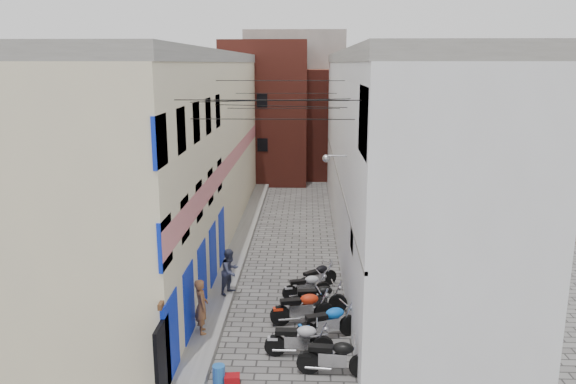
# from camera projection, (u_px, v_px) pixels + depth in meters

# --- Properties ---
(plinth) EXTENTS (0.90, 26.00, 0.25)m
(plinth) POSITION_uv_depth(u_px,v_px,m) (243.00, 238.00, 27.34)
(plinth) COLOR slate
(plinth) RESTS_ON ground
(building_left) EXTENTS (5.10, 27.00, 9.00)m
(building_left) POSITION_uv_depth(u_px,v_px,m) (179.00, 149.00, 26.41)
(building_left) COLOR beige
(building_left) RESTS_ON ground
(building_right) EXTENTS (5.94, 26.00, 9.00)m
(building_right) POSITION_uv_depth(u_px,v_px,m) (392.00, 150.00, 26.11)
(building_right) COLOR white
(building_right) RESTS_ON ground
(building_far_brick_left) EXTENTS (6.00, 6.00, 10.00)m
(building_far_brick_left) POSITION_uv_depth(u_px,v_px,m) (266.00, 112.00, 40.85)
(building_far_brick_left) COLOR maroon
(building_far_brick_left) RESTS_ON ground
(building_far_brick_right) EXTENTS (5.00, 6.00, 8.00)m
(building_far_brick_right) POSITION_uv_depth(u_px,v_px,m) (333.00, 123.00, 42.86)
(building_far_brick_right) COLOR maroon
(building_far_brick_right) RESTS_ON ground
(building_far_concrete) EXTENTS (8.00, 5.00, 11.00)m
(building_far_concrete) POSITION_uv_depth(u_px,v_px,m) (295.00, 100.00, 46.52)
(building_far_concrete) COLOR slate
(building_far_concrete) RESTS_ON ground
(far_shopfront) EXTENTS (2.00, 0.30, 2.40)m
(far_shopfront) POSITION_uv_depth(u_px,v_px,m) (292.00, 170.00, 38.91)
(far_shopfront) COLOR black
(far_shopfront) RESTS_ON ground
(overhead_wires) EXTENTS (5.80, 13.02, 1.32)m
(overhead_wires) POSITION_uv_depth(u_px,v_px,m) (278.00, 101.00, 20.48)
(overhead_wires) COLOR black
(overhead_wires) RESTS_ON ground
(motorcycle_a) EXTENTS (2.18, 0.88, 1.23)m
(motorcycle_a) POSITION_uv_depth(u_px,v_px,m) (335.00, 355.00, 15.44)
(motorcycle_a) COLOR black
(motorcycle_a) RESTS_ON ground
(motorcycle_b) EXTENTS (2.06, 0.66, 1.19)m
(motorcycle_b) POSITION_uv_depth(u_px,v_px,m) (299.00, 338.00, 16.46)
(motorcycle_b) COLOR #A9A8AD
(motorcycle_b) RESTS_ON ground
(motorcycle_c) EXTENTS (2.24, 1.45, 1.24)m
(motorcycle_c) POSITION_uv_depth(u_px,v_px,m) (328.00, 321.00, 17.48)
(motorcycle_c) COLOR blue
(motorcycle_c) RESTS_ON ground
(motorcycle_d) EXTENTS (2.27, 1.14, 1.26)m
(motorcycle_d) POSITION_uv_depth(u_px,v_px,m) (302.00, 306.00, 18.53)
(motorcycle_d) COLOR red
(motorcycle_d) RESTS_ON ground
(motorcycle_e) EXTENTS (2.12, 0.88, 1.19)m
(motorcycle_e) POSITION_uv_depth(u_px,v_px,m) (318.00, 297.00, 19.35)
(motorcycle_e) COLOR black
(motorcycle_e) RESTS_ON ground
(motorcycle_f) EXTENTS (1.93, 1.11, 1.07)m
(motorcycle_f) POSITION_uv_depth(u_px,v_px,m) (307.00, 285.00, 20.53)
(motorcycle_f) COLOR #AAAAAF
(motorcycle_f) RESTS_ON ground
(motorcycle_g) EXTENTS (1.81, 1.65, 1.08)m
(motorcycle_g) POSITION_uv_depth(u_px,v_px,m) (318.00, 275.00, 21.47)
(motorcycle_g) COLOR black
(motorcycle_g) RESTS_ON ground
(person_a) EXTENTS (0.60, 0.74, 1.75)m
(person_a) POSITION_uv_depth(u_px,v_px,m) (201.00, 306.00, 17.34)
(person_a) COLOR #935B35
(person_a) RESTS_ON plinth
(person_b) EXTENTS (0.97, 1.03, 1.68)m
(person_b) POSITION_uv_depth(u_px,v_px,m) (230.00, 271.00, 20.36)
(person_b) COLOR #393D56
(person_b) RESTS_ON plinth
(water_jug_near) EXTENTS (0.42, 0.42, 0.53)m
(water_jug_near) POSITION_uv_depth(u_px,v_px,m) (219.00, 375.00, 15.11)
(water_jug_near) COLOR #2448B7
(water_jug_near) RESTS_ON ground
(water_jug_far) EXTENTS (0.44, 0.44, 0.54)m
(water_jug_far) POSITION_uv_depth(u_px,v_px,m) (219.00, 375.00, 15.11)
(water_jug_far) COLOR #2466B5
(water_jug_far) RESTS_ON ground
(red_crate) EXTENTS (0.45, 0.36, 0.26)m
(red_crate) POSITION_uv_depth(u_px,v_px,m) (232.00, 380.00, 15.13)
(red_crate) COLOR #970A10
(red_crate) RESTS_ON ground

